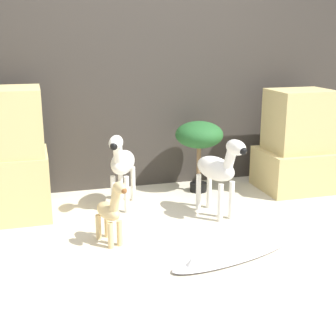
{
  "coord_description": "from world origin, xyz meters",
  "views": [
    {
      "loc": [
        -1.02,
        -2.87,
        1.39
      ],
      "look_at": [
        -0.02,
        0.65,
        0.36
      ],
      "focal_mm": 50.0,
      "sensor_mm": 36.0,
      "label": 1
    }
  ],
  "objects_px": {
    "surfboard": "(232,254)",
    "zebra_right": "(219,168)",
    "zebra_left": "(122,162)",
    "giraffe_figurine": "(111,211)",
    "potted_palm_front": "(199,137)"
  },
  "relations": [
    {
      "from": "surfboard",
      "to": "zebra_right",
      "type": "bearing_deg",
      "value": 76.0
    },
    {
      "from": "zebra_left",
      "to": "surfboard",
      "type": "xyz_separation_m",
      "value": [
        0.52,
        -1.1,
        -0.38
      ]
    },
    {
      "from": "giraffe_figurine",
      "to": "zebra_right",
      "type": "bearing_deg",
      "value": 18.02
    },
    {
      "from": "giraffe_figurine",
      "to": "surfboard",
      "type": "relative_size",
      "value": 0.5
    },
    {
      "from": "zebra_left",
      "to": "potted_palm_front",
      "type": "bearing_deg",
      "value": 17.63
    },
    {
      "from": "zebra_left",
      "to": "surfboard",
      "type": "distance_m",
      "value": 1.28
    },
    {
      "from": "zebra_left",
      "to": "giraffe_figurine",
      "type": "distance_m",
      "value": 0.73
    },
    {
      "from": "zebra_left",
      "to": "potted_palm_front",
      "type": "xyz_separation_m",
      "value": [
        0.76,
        0.24,
        0.12
      ]
    },
    {
      "from": "giraffe_figurine",
      "to": "potted_palm_front",
      "type": "relative_size",
      "value": 0.74
    },
    {
      "from": "zebra_right",
      "to": "zebra_left",
      "type": "bearing_deg",
      "value": 150.79
    },
    {
      "from": "zebra_left",
      "to": "giraffe_figurine",
      "type": "bearing_deg",
      "value": -106.96
    },
    {
      "from": "zebra_left",
      "to": "giraffe_figurine",
      "type": "height_order",
      "value": "zebra_left"
    },
    {
      "from": "zebra_left",
      "to": "giraffe_figurine",
      "type": "relative_size",
      "value": 1.36
    },
    {
      "from": "zebra_left",
      "to": "zebra_right",
      "type": "bearing_deg",
      "value": -29.21
    },
    {
      "from": "zebra_right",
      "to": "potted_palm_front",
      "type": "height_order",
      "value": "zebra_right"
    }
  ]
}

